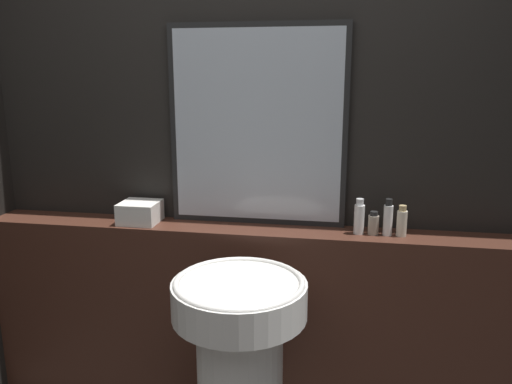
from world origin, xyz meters
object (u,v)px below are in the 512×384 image
(body_wash_bottle, at_px, (402,222))
(conditioner_bottle, at_px, (373,224))
(towel_stack, at_px, (140,212))
(pedestal_sink, at_px, (240,366))
(mirror, at_px, (257,127))
(shampoo_bottle, at_px, (359,218))
(lotion_bottle, at_px, (388,219))

(body_wash_bottle, bearing_deg, conditioner_bottle, -180.00)
(conditioner_bottle, bearing_deg, towel_stack, 180.00)
(pedestal_sink, relative_size, towel_stack, 4.84)
(mirror, xyz_separation_m, shampoo_bottle, (0.47, -0.09, -0.38))
(pedestal_sink, relative_size, lotion_bottle, 5.28)
(pedestal_sink, relative_size, mirror, 0.95)
(towel_stack, relative_size, body_wash_bottle, 1.30)
(mirror, height_order, conditioner_bottle, mirror)
(shampoo_bottle, bearing_deg, pedestal_sink, -133.05)
(mirror, xyz_separation_m, lotion_bottle, (0.59, -0.09, -0.38))
(mirror, distance_m, body_wash_bottle, 0.77)
(mirror, height_order, shampoo_bottle, mirror)
(towel_stack, xyz_separation_m, conditioner_bottle, (1.08, 0.00, -0.00))
(mirror, relative_size, lotion_bottle, 5.58)
(pedestal_sink, distance_m, shampoo_bottle, 0.81)
(pedestal_sink, distance_m, conditioner_bottle, 0.83)
(conditioner_bottle, bearing_deg, mirror, 170.52)
(towel_stack, relative_size, conditioner_bottle, 1.71)
(mirror, relative_size, conditioner_bottle, 8.74)
(pedestal_sink, bearing_deg, shampoo_bottle, 46.95)
(pedestal_sink, xyz_separation_m, lotion_bottle, (0.56, 0.47, 0.48))
(body_wash_bottle, bearing_deg, mirror, 172.23)
(pedestal_sink, height_order, conditioner_bottle, conditioner_bottle)
(towel_stack, height_order, conditioner_bottle, conditioner_bottle)
(mirror, bearing_deg, towel_stack, -170.78)
(mirror, bearing_deg, body_wash_bottle, -7.77)
(towel_stack, distance_m, lotion_bottle, 1.14)
(pedestal_sink, xyz_separation_m, towel_stack, (-0.58, 0.47, 0.46))
(shampoo_bottle, relative_size, lotion_bottle, 0.97)
(conditioner_bottle, height_order, body_wash_bottle, body_wash_bottle)
(mirror, bearing_deg, conditioner_bottle, -9.48)
(towel_stack, bearing_deg, lotion_bottle, 0.00)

